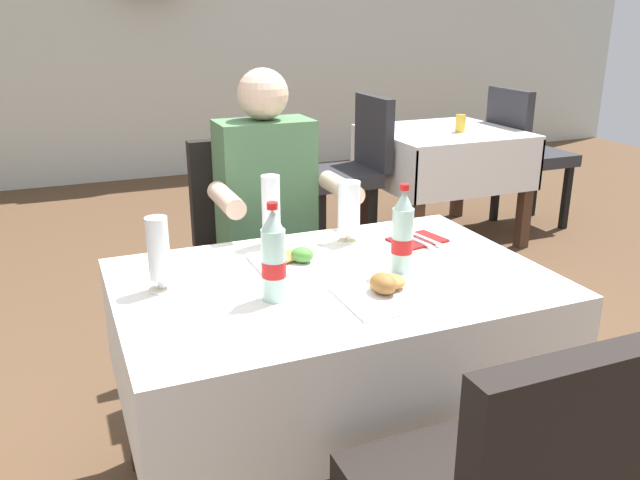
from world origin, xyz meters
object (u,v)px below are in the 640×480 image
Objects in this scene: main_dining_table at (333,329)px; background_chair_left at (350,165)px; beer_glass_right at (349,210)px; cola_bottle_secondary at (274,258)px; background_dining_table at (442,158)px; background_chair_right at (525,149)px; plate_far_diner at (296,260)px; cola_bottle_primary at (402,235)px; seated_diner_far at (271,216)px; plate_near_camera at (385,289)px; beer_glass_middle at (159,254)px; chair_far_diner_seat at (254,247)px; beer_glass_left at (271,211)px; napkin_cutlery_set at (417,240)px; background_table_tumbler at (460,123)px.

main_dining_table is 2.23m from background_chair_left.
beer_glass_right is 0.51m from cola_bottle_secondary.
background_dining_table is 0.94× the size of background_chair_left.
main_dining_table is at bearing -139.25° from background_chair_right.
plate_far_diner is 0.95× the size of cola_bottle_secondary.
main_dining_table is 4.55× the size of cola_bottle_primary.
seated_diner_far reaches higher than plate_near_camera.
background_chair_left is (1.46, 1.90, -0.28)m from beer_glass_middle.
beer_glass_middle is 0.23× the size of background_dining_table.
background_chair_right is at bearing 0.00° from background_chair_left.
seated_diner_far is 0.87m from plate_near_camera.
main_dining_table is 1.26× the size of chair_far_diner_seat.
beer_glass_left reaches higher than napkin_cutlery_set.
chair_far_diner_seat is at bearing 121.55° from napkin_cutlery_set.
napkin_cutlery_set is at bearing 48.78° from plate_near_camera.
chair_far_diner_seat reaches higher than beer_glass_right.
cola_bottle_secondary reaches higher than beer_glass_middle.
plate_near_camera is 0.47m from napkin_cutlery_set.
cola_bottle_primary is 2.45× the size of background_table_tumbler.
background_table_tumbler is at bearing -64.66° from background_dining_table.
main_dining_table is at bearing -132.00° from background_table_tumbler.
background_dining_table is at bearing 54.53° from cola_bottle_primary.
plate_far_diner reaches higher than napkin_cutlery_set.
cola_bottle_primary reaches higher than plate_far_diner.
background_chair_left reaches higher than plate_far_diner.
plate_far_diner is 0.28× the size of background_dining_table.
background_table_tumbler is (1.77, 1.76, 0.04)m from plate_far_diner.
cola_bottle_secondary is at bearing -140.51° from background_chair_right.
background_dining_table is 0.26m from background_table_tumbler.
main_dining_table is 0.44m from beer_glass_left.
cola_bottle_secondary reaches higher than main_dining_table.
seated_diner_far is 0.62m from napkin_cutlery_set.
background_chair_left is (-0.66, 0.00, 0.00)m from background_dining_table.
seated_diner_far reaches higher than plate_far_diner.
beer_glass_left reaches higher than background_table_tumbler.
background_dining_table is (1.73, 1.66, -0.29)m from beer_glass_left.
background_chair_left is at bearing 180.00° from background_dining_table.
cola_bottle_secondary is (-0.21, -0.88, 0.29)m from chair_far_diner_seat.
main_dining_table is at bearing 163.64° from cola_bottle_primary.
background_chair_right is (2.25, 2.17, -0.20)m from plate_near_camera.
plate_near_camera is 0.31m from cola_bottle_secondary.
plate_near_camera is 0.34m from plate_far_diner.
cola_bottle_primary reaches higher than cola_bottle_secondary.
beer_glass_middle is 0.78× the size of cola_bottle_primary.
plate_far_diner is 2.50m from background_table_tumbler.
plate_far_diner is 0.23m from beer_glass_left.
main_dining_table is 4.82× the size of plate_far_diner.
background_chair_right is at bearing 44.07° from plate_near_camera.
main_dining_table is 0.46m from napkin_cutlery_set.
seated_diner_far is 1.62m from background_chair_left.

